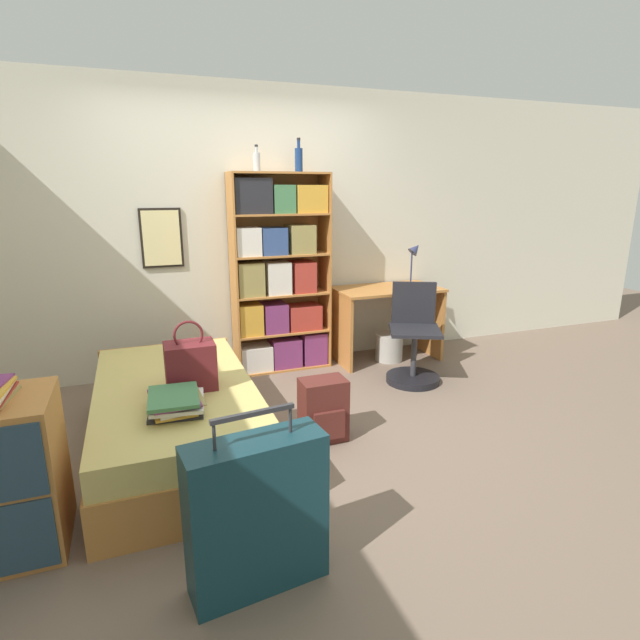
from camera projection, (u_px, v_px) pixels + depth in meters
ground_plane at (293, 430)px, 3.61m from camera, size 14.00×14.00×0.00m
wall_back at (242, 232)px, 4.63m from camera, size 10.00×0.09×2.60m
bed at (177, 417)px, 3.30m from camera, size 1.00×1.87×0.46m
handbag at (190, 365)px, 3.13m from camera, size 0.31×0.22×0.44m
book_stack_on_bed at (175, 402)px, 2.81m from camera, size 0.34×0.39×0.11m
suitcase at (257, 514)px, 2.13m from camera, size 0.61×0.27×0.83m
bookcase at (278, 278)px, 4.64m from camera, size 0.90×0.32×1.83m
bottle_green at (257, 161)px, 4.32m from camera, size 0.06×0.06×0.22m
bottle_brown at (299, 159)px, 4.47m from camera, size 0.07×0.07×0.29m
desk at (387, 311)px, 4.99m from camera, size 1.04×0.58×0.74m
desk_lamp at (414, 256)px, 4.93m from camera, size 0.17×0.13×0.45m
desk_chair at (413, 350)px, 4.47m from camera, size 0.57×0.57×0.88m
backpack at (323, 410)px, 3.42m from camera, size 0.31×0.24×0.44m
waste_bin at (389, 347)px, 5.03m from camera, size 0.27×0.27×0.28m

